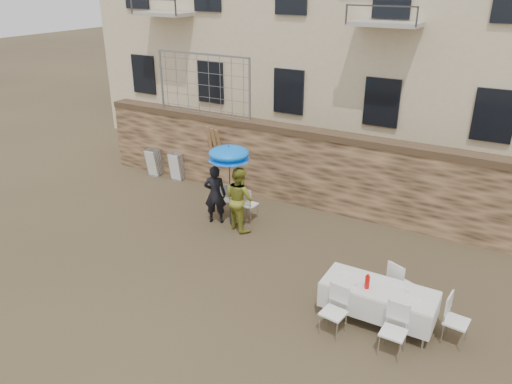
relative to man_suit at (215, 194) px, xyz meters
The scene contains 17 objects.
ground 3.06m from the man_suit, 67.29° to the right, with size 80.00×80.00×0.00m, color brown.
stone_wall 2.57m from the man_suit, 63.44° to the left, with size 13.00×0.50×2.20m, color brown.
chain_link_fence 3.73m from the man_suit, 129.23° to the left, with size 3.20×0.06×1.80m, color gray, non-canonical shape.
man_suit is the anchor object (origin of this frame).
woman_dress 0.75m from the man_suit, ahead, with size 0.82×0.64×1.69m, color gold.
umbrella 1.19m from the man_suit, 14.04° to the left, with size 1.09×1.09×2.04m.
couple_chair_left 0.64m from the man_suit, 90.00° to the left, with size 0.48×0.48×0.96m, color white, non-canonical shape.
couple_chair_right 0.95m from the man_suit, 38.16° to the left, with size 0.48×0.48×0.96m, color white, non-canonical shape.
banquet_table 5.41m from the man_suit, 21.63° to the right, with size 2.10×0.85×0.78m.
soda_bottle 5.29m from the man_suit, 23.94° to the right, with size 0.09×0.09×0.26m, color red.
table_chair_front_left 5.22m from the man_suit, 31.78° to the right, with size 0.48×0.48×0.96m, color white, non-canonical shape.
table_chair_front_right 6.18m from the man_suit, 26.40° to the right, with size 0.48×0.48×0.96m, color white, non-canonical shape.
table_chair_back 5.37m from the man_suit, 12.87° to the right, with size 0.48×0.48×0.96m, color white, non-canonical shape.
table_chair_side 6.71m from the man_suit, 16.42° to the right, with size 0.48×0.48×0.96m, color white, non-canonical shape.
chair_stack_left 4.20m from the man_suit, 151.32° to the left, with size 0.46×0.47×0.92m, color white, non-canonical shape.
chair_stack_right 3.44m from the man_suit, 144.08° to the left, with size 0.46×0.40×0.92m, color white, non-canonical shape.
wood_planks 2.40m from the man_suit, 119.46° to the left, with size 0.70×0.20×2.00m, color #A37749, non-canonical shape.
Camera 1 is at (5.75, -7.20, 6.11)m, focal length 35.00 mm.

